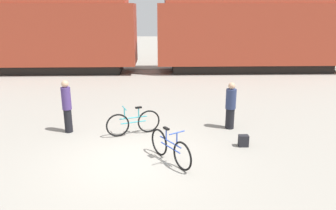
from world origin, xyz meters
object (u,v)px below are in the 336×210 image
object	(u,v)px
bicycle_blue	(170,148)
person_in_navy	(231,106)
person_in_purple	(67,106)
freight_train	(146,24)
backpack	(243,141)
bicycle_teal	(133,123)

from	to	relation	value
bicycle_blue	person_in_navy	bearing A→B (deg)	49.66
person_in_navy	person_in_purple	bearing A→B (deg)	-39.28
freight_train	backpack	size ratio (longest dim) A/B	73.34
freight_train	person_in_purple	size ratio (longest dim) A/B	14.60
bicycle_teal	backpack	size ratio (longest dim) A/B	4.91
bicycle_blue	person_in_navy	size ratio (longest dim) A/B	0.99
bicycle_blue	person_in_purple	world-z (taller)	person_in_purple
bicycle_teal	person_in_navy	xyz separation A→B (m)	(3.17, 0.46, 0.39)
freight_train	backpack	world-z (taller)	freight_train
freight_train	person_in_purple	distance (m)	10.95
backpack	person_in_navy	bearing A→B (deg)	93.14
freight_train	bicycle_blue	distance (m)	13.07
person_in_navy	bicycle_teal	bearing A→B (deg)	-32.98
bicycle_blue	person_in_purple	size ratio (longest dim) A/B	0.90
bicycle_teal	person_in_navy	size ratio (longest dim) A/B	1.07
bicycle_blue	backpack	bearing A→B (deg)	23.61
bicycle_teal	person_in_purple	size ratio (longest dim) A/B	0.98
bicycle_teal	person_in_navy	distance (m)	3.22
person_in_navy	backpack	size ratio (longest dim) A/B	4.60
bicycle_teal	backpack	distance (m)	3.42
person_in_navy	backpack	distance (m)	1.63
bicycle_teal	person_in_navy	world-z (taller)	person_in_navy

